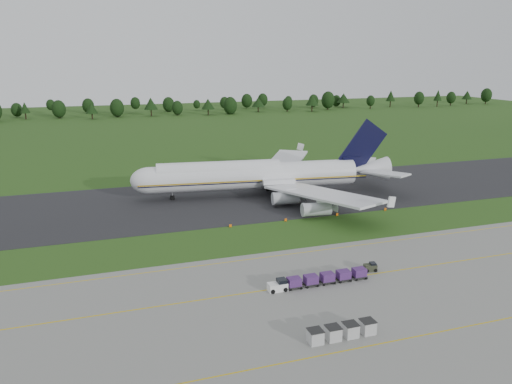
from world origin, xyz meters
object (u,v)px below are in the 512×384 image
object	(u,v)px
uld_row	(342,331)
utility_cart	(370,268)
edge_markers	(312,217)
baggage_train	(317,279)
aircraft	(259,175)

from	to	relation	value
uld_row	utility_cart	bearing A→B (deg)	50.01
edge_markers	baggage_train	bearing A→B (deg)	-113.17
aircraft	uld_row	size ratio (longest dim) A/B	7.44
edge_markers	utility_cart	bearing A→B (deg)	-95.08
edge_markers	aircraft	bearing A→B (deg)	102.66
utility_cart	edge_markers	world-z (taller)	utility_cart
aircraft	uld_row	distance (m)	67.42
baggage_train	utility_cart	size ratio (longest dim) A/B	7.44
baggage_train	uld_row	distance (m)	15.07
aircraft	uld_row	bearing A→B (deg)	-99.94
aircraft	edge_markers	xyz separation A→B (m)	(4.82, -21.44, -5.06)
uld_row	edge_markers	bearing A→B (deg)	69.87
utility_cart	uld_row	world-z (taller)	uld_row
aircraft	utility_cart	world-z (taller)	aircraft
baggage_train	utility_cart	bearing A→B (deg)	10.55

